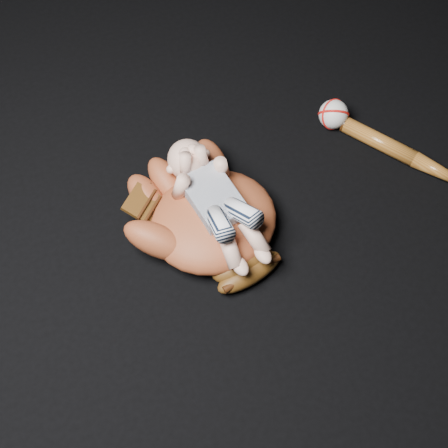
# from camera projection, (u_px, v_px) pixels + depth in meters

# --- Properties ---
(baseball_glove) EXTENTS (0.45, 0.49, 0.13)m
(baseball_glove) POSITION_uv_depth(u_px,v_px,m) (213.00, 217.00, 1.38)
(baseball_glove) COLOR maroon
(baseball_glove) RESTS_ON ground
(newborn_baby) EXTENTS (0.21, 0.37, 0.14)m
(newborn_baby) POSITION_uv_depth(u_px,v_px,m) (219.00, 203.00, 1.34)
(newborn_baby) COLOR #D8A38B
(newborn_baby) RESTS_ON baseball_glove
(baseball_bat) EXTENTS (0.28, 0.39, 0.04)m
(baseball_bat) POSITION_uv_depth(u_px,v_px,m) (424.00, 164.00, 1.52)
(baseball_bat) COLOR brown
(baseball_bat) RESTS_ON ground
(baseball) EXTENTS (0.08, 0.08, 0.08)m
(baseball) POSITION_uv_depth(u_px,v_px,m) (334.00, 114.00, 1.58)
(baseball) COLOR silver
(baseball) RESTS_ON ground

